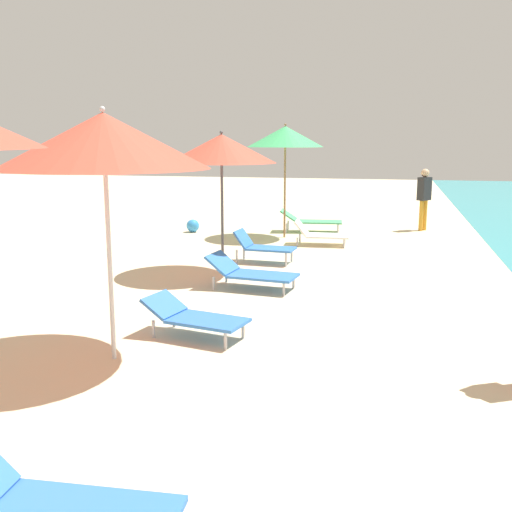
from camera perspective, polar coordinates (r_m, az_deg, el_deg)
The scene contains 11 objects.
lounger_second_shoreside at distance 3.94m, azimuth -19.72°, elevation -21.90°, with size 1.51×0.75×0.64m.
umbrella_third at distance 6.56m, azimuth -14.33°, elevation 10.60°, with size 2.24×2.24×2.76m.
lounger_third_shoreside at distance 7.45m, azimuth -5.88°, elevation -5.76°, with size 1.37×0.82×0.49m.
umbrella_fourth at distance 10.71m, azimuth -3.32°, elevation 10.19°, with size 1.95×1.95×2.57m.
lounger_fourth_shoreside at distance 11.85m, azimuth 0.65°, elevation 0.95°, with size 1.21×0.64×0.65m.
lounger_fourth_inland at distance 9.80m, azimuth -0.51°, elevation -1.55°, with size 1.52×0.81×0.56m.
umbrella_farthest at distance 14.83m, azimuth 2.81°, elevation 11.31°, with size 1.87×1.87×2.80m.
lounger_farthest_shoreside at distance 15.90m, azimuth 5.20°, elevation 3.44°, with size 1.67×0.80×0.59m.
lounger_farthest_inland at distance 13.94m, azimuth 6.12°, elevation 2.16°, with size 1.28×0.73×0.58m.
person_walking_mid at distance 16.64m, azimuth 15.76°, elevation 5.79°, with size 0.39×0.42×1.65m.
beach_ball at distance 15.91m, azimuth -6.06°, elevation 2.89°, with size 0.34×0.34×0.34m, color #338CD8.
Camera 1 is at (2.53, 2.40, 2.42)m, focal length 41.88 mm.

